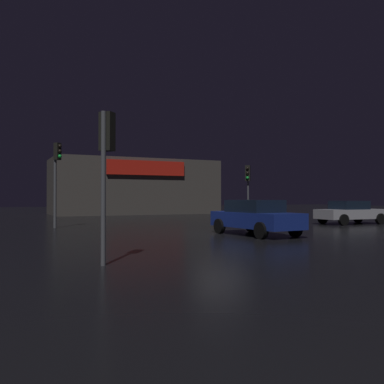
% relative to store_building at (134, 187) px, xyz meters
% --- Properties ---
extents(ground_plane, '(120.00, 120.00, 0.00)m').
position_rel_store_building_xyz_m(ground_plane, '(-3.73, -24.22, -2.67)').
color(ground_plane, black).
extents(store_building, '(15.94, 7.47, 5.33)m').
position_rel_store_building_xyz_m(store_building, '(0.00, 0.00, 0.00)').
color(store_building, '#4C4742').
rests_on(store_building, ground).
extents(traffic_signal_opposite, '(0.42, 0.42, 3.70)m').
position_rel_store_building_xyz_m(traffic_signal_opposite, '(-10.41, -30.55, 0.10)').
color(traffic_signal_opposite, '#595B60').
rests_on(traffic_signal_opposite, ground).
extents(traffic_signal_cross_left, '(0.41, 0.43, 4.54)m').
position_rel_store_building_xyz_m(traffic_signal_cross_left, '(-9.81, -17.26, 0.49)').
color(traffic_signal_cross_left, '#595B60').
rests_on(traffic_signal_cross_left, ground).
extents(traffic_signal_cross_right, '(0.41, 0.43, 3.76)m').
position_rel_store_building_xyz_m(traffic_signal_cross_right, '(2.48, -16.96, 0.14)').
color(traffic_signal_cross_right, '#595B60').
rests_on(traffic_signal_cross_right, ground).
extents(car_far, '(4.41, 2.15, 1.42)m').
position_rel_store_building_xyz_m(car_far, '(6.94, -21.55, -1.94)').
color(car_far, '#B7B7BF').
rests_on(car_far, ground).
extents(car_crossing, '(2.26, 4.59, 1.52)m').
position_rel_store_building_xyz_m(car_crossing, '(-2.61, -25.38, -1.88)').
color(car_crossing, navy).
rests_on(car_crossing, ground).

